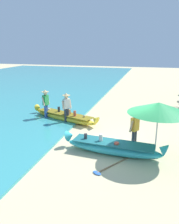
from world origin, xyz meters
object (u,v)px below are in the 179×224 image
object	(u,v)px
boat_cyan_foreground	(113,147)
patio_umbrella_large	(159,108)
boat_yellow_midground	(64,116)
person_vendor_hatted	(67,106)
paddle	(108,167)
person_vendor_assistant	(46,102)
person_tourist_customer	(135,129)

from	to	relation	value
boat_cyan_foreground	patio_umbrella_large	xyz separation A→B (m)	(1.69, 0.17, 1.78)
boat_yellow_midground	patio_umbrella_large	size ratio (longest dim) A/B	1.98
person_vendor_hatted	patio_umbrella_large	distance (m)	5.86
person_vendor_hatted	paddle	xyz separation A→B (m)	(3.30, -4.33, -1.01)
person_vendor_hatted	patio_umbrella_large	bearing A→B (deg)	-31.00
person_vendor_hatted	person_vendor_assistant	bearing A→B (deg)	163.70
boat_yellow_midground	paddle	world-z (taller)	boat_yellow_midground
boat_cyan_foreground	patio_umbrella_large	world-z (taller)	patio_umbrella_large
person_tourist_customer	paddle	bearing A→B (deg)	-111.18
boat_cyan_foreground	person_tourist_customer	xyz separation A→B (m)	(0.80, 0.76, 0.64)
patio_umbrella_large	person_tourist_customer	bearing A→B (deg)	146.82
boat_cyan_foreground	person_tourist_customer	distance (m)	1.28
person_vendor_assistant	boat_cyan_foreground	bearing A→B (deg)	-36.93
boat_cyan_foreground	patio_umbrella_large	bearing A→B (deg)	5.84
boat_cyan_foreground	person_vendor_assistant	distance (m)	6.02
paddle	boat_yellow_midground	bearing A→B (deg)	127.34
boat_cyan_foreground	patio_umbrella_large	size ratio (longest dim) A/B	1.83
person_tourist_customer	person_vendor_assistant	distance (m)	6.25
patio_umbrella_large	boat_yellow_midground	bearing A→B (deg)	147.32
boat_yellow_midground	person_vendor_hatted	size ratio (longest dim) A/B	2.63
patio_umbrella_large	person_vendor_hatted	bearing A→B (deg)	149.00
person_vendor_assistant	patio_umbrella_large	xyz separation A→B (m)	(6.46, -3.41, 1.01)
person_vendor_hatted	paddle	world-z (taller)	person_vendor_hatted
boat_yellow_midground	person_vendor_assistant	xyz separation A→B (m)	(-1.21, 0.04, 0.79)
boat_cyan_foreground	person_vendor_hatted	size ratio (longest dim) A/B	2.43
patio_umbrella_large	paddle	xyz separation A→B (m)	(-1.64, -1.36, -2.04)
boat_cyan_foreground	person_tourist_customer	world-z (taller)	person_tourist_customer
person_vendor_hatted	person_tourist_customer	xyz separation A→B (m)	(4.05, -2.39, -0.11)
person_tourist_customer	patio_umbrella_large	distance (m)	1.56
person_tourist_customer	person_vendor_assistant	xyz separation A→B (m)	(-5.57, 2.83, 0.12)
boat_yellow_midground	patio_umbrella_large	xyz separation A→B (m)	(5.25, -3.37, 1.81)
person_vendor_hatted	boat_yellow_midground	bearing A→B (deg)	127.78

